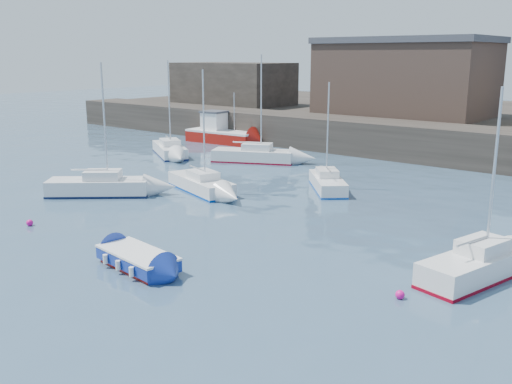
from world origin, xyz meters
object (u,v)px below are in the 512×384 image
Objects in this scene: sailboat_e at (170,149)px; sailboat_f at (328,182)px; blue_dinghy at (138,259)px; sailboat_b at (201,184)px; sailboat_h at (254,155)px; buoy_near at (30,226)px; buoy_far at (221,195)px; sailboat_c at (478,265)px; buoy_mid at (400,299)px; fishing_boat at (221,133)px; sailboat_a at (99,186)px.

sailboat_f is at bearing -7.98° from sailboat_e.
sailboat_b is (-7.72, 11.64, 0.09)m from blue_dinghy.
sailboat_b is 1.12× the size of sailboat_f.
sailboat_f is 0.80× the size of sailboat_h.
buoy_near is 1.01× the size of buoy_far.
sailboat_c is (11.37, 7.85, 0.16)m from blue_dinghy.
buoy_mid is at bearing 10.84° from buoy_near.
sailboat_f reaches higher than blue_dinghy.
sailboat_c is 33.17m from sailboat_e.
sailboat_c is 21.85× the size of buoy_mid.
sailboat_f reaches higher than buoy_mid.
sailboat_b reaches higher than sailboat_f.
fishing_boat is 21.54m from sailboat_b.
fishing_boat is at bearing 132.43° from buoy_far.
fishing_boat reaches higher than buoy_mid.
buoy_far is at bearing 39.03° from sailboat_a.
sailboat_c is at bearing -31.45° from sailboat_h.
fishing_boat is at bearing 113.18° from sailboat_a.
sailboat_e reaches higher than fishing_boat.
blue_dinghy is 0.55× the size of sailboat_c.
sailboat_a is 15.19m from sailboat_h.
sailboat_h is at bearing 140.32° from buoy_mid.
buoy_far is at bearing -60.91° from sailboat_h.
sailboat_h reaches higher than fishing_boat.
buoy_mid is at bearing -49.14° from sailboat_f.
sailboat_e is at bearing -78.99° from fishing_boat.
sailboat_a is 7.78m from buoy_far.
sailboat_b is at bearing 48.38° from sailboat_a.
buoy_near is at bearing -160.16° from sailboat_c.
buoy_mid is (-1.51, -3.78, -0.58)m from sailboat_c.
sailboat_a is at bearing -177.41° from sailboat_c.
sailboat_b reaches higher than fishing_boat.
buoy_mid is (31.12, -24.31, -0.98)m from fishing_boat.
sailboat_b is at bearing -34.38° from sailboat_e.
buoy_far is at bearing 154.37° from buoy_mid.
buoy_far is (-17.36, 3.83, -0.58)m from sailboat_c.
sailboat_h is 25.44× the size of buoy_far.
sailboat_h reaches higher than sailboat_b.
blue_dinghy is 12.07× the size of buoy_far.
buoy_near reaches higher than buoy_far.
sailboat_b is 22.66× the size of buoy_near.
sailboat_h reaches higher than sailboat_a.
sailboat_c is at bearing 34.65° from blue_dinghy.
buoy_far is at bearing 73.90° from buoy_near.
buoy_mid is at bearing -111.83° from sailboat_c.
sailboat_f is at bearing 65.33° from buoy_near.
sailboat_b reaches higher than buoy_mid.
blue_dinghy is at bearing -61.92° from sailboat_h.
sailboat_f reaches higher than buoy_far.
sailboat_c is at bearing 68.17° from buoy_mid.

